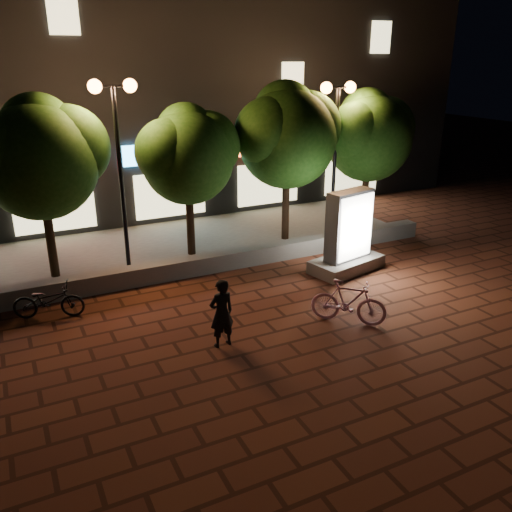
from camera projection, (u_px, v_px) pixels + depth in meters
ground at (254, 337)px, 11.64m from camera, size 80.00×80.00×0.00m
retaining_wall at (192, 266)px, 14.91m from camera, size 16.00×0.45×0.50m
sidewalk at (166, 246)px, 17.08m from camera, size 16.00×5.00×0.08m
building_block at (109, 78)px, 20.77m from camera, size 28.00×8.12×11.30m
tree_left at (40, 154)px, 13.58m from camera, size 3.60×3.00×4.89m
tree_mid at (188, 151)px, 15.32m from camera, size 3.24×2.70×4.50m
tree_right at (288, 132)px, 16.56m from camera, size 3.72×3.10×5.07m
tree_far_right at (370, 133)px, 17.95m from camera, size 3.48×2.90×4.76m
street_lamp_left at (116, 128)px, 13.96m from camera, size 1.26×0.36×5.18m
street_lamp_right at (337, 120)px, 16.90m from camera, size 1.26×0.36×4.98m
ad_kiosk at (348, 239)px, 14.98m from camera, size 2.35×1.54×2.35m
scooter_pink at (349, 302)px, 12.11m from camera, size 1.59×1.56×1.04m
rider at (222, 313)px, 11.05m from camera, size 0.59×0.42×1.53m
scooter_parked at (48, 301)px, 12.39m from camera, size 1.73×1.08×0.86m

